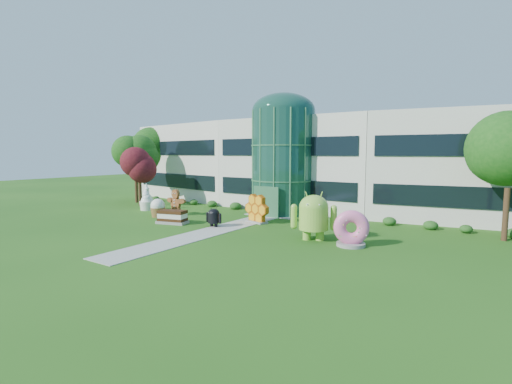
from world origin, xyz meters
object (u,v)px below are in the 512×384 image
Objects in this scene: android_green at (314,214)px; android_black at (214,216)px; donut at (351,228)px; gingerbread at (176,202)px.

android_black is at bearing 159.77° from android_green.
donut is (2.64, -0.18, -0.64)m from android_green.
android_green is 8.42m from android_black.
android_green is 1.55× the size of donut.
android_green reaches higher than android_black.
gingerbread reaches higher than donut.
gingerbread is at bearing 149.86° from android_green.
android_green reaches higher than gingerbread.
gingerbread is (-14.92, 1.98, -0.56)m from android_green.
gingerbread is (-6.56, 2.32, 0.37)m from android_black.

